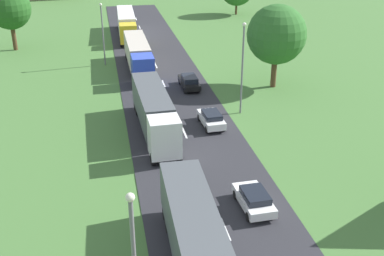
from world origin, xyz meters
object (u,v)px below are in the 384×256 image
(car_third, at_px, (211,118))
(lamppost_third, at_px, (103,31))
(lamppost_second, at_px, (242,65))
(tree_birch, at_px, (9,8))
(truck_third, at_px, (138,54))
(car_fourth, at_px, (189,82))
(tree_maple, at_px, (277,35))
(truck_fourth, at_px, (126,23))
(truck_second, at_px, (154,110))
(car_second, at_px, (254,199))
(truck_lead, at_px, (199,251))

(car_third, distance_m, lamppost_third, 23.42)
(lamppost_second, relative_size, tree_birch, 1.01)
(truck_third, bearing_deg, tree_birch, 141.59)
(lamppost_third, bearing_deg, car_fourth, -50.47)
(lamppost_third, bearing_deg, lamppost_second, -55.93)
(truck_third, relative_size, car_fourth, 3.02)
(tree_maple, bearing_deg, truck_fourth, 118.47)
(truck_fourth, bearing_deg, tree_birch, -162.53)
(lamppost_second, bearing_deg, truck_second, -161.58)
(truck_second, bearing_deg, car_third, 3.37)
(truck_second, distance_m, lamppost_third, 22.05)
(car_second, height_order, car_fourth, car_fourth)
(truck_fourth, distance_m, car_fourth, 26.24)
(truck_fourth, height_order, lamppost_third, lamppost_third)
(tree_birch, height_order, tree_maple, tree_maple)
(car_second, relative_size, tree_birch, 0.45)
(car_third, bearing_deg, car_second, -91.07)
(truck_lead, distance_m, lamppost_third, 41.19)
(lamppost_third, distance_m, tree_maple, 22.03)
(truck_second, distance_m, car_fourth, 12.01)
(truck_fourth, height_order, car_fourth, truck_fourth)
(car_third, relative_size, tree_birch, 0.47)
(car_second, bearing_deg, car_third, 88.93)
(truck_fourth, xyz_separation_m, car_second, (4.94, -49.68, -1.30))
(truck_second, xyz_separation_m, tree_maple, (14.64, 9.61, 3.77))
(tree_maple, bearing_deg, car_third, -135.18)
(car_third, height_order, tree_birch, tree_birch)
(car_third, bearing_deg, lamppost_third, 113.01)
(truck_second, relative_size, lamppost_third, 1.65)
(car_fourth, bearing_deg, truck_fourth, 101.25)
(truck_second, distance_m, car_second, 14.21)
(truck_third, xyz_separation_m, car_fourth, (4.94, -7.63, -1.26))
(truck_fourth, height_order, car_second, truck_fourth)
(tree_maple, bearing_deg, tree_birch, 144.74)
(car_third, bearing_deg, tree_maple, 44.82)
(truck_lead, relative_size, lamppost_second, 1.62)
(truck_fourth, bearing_deg, truck_lead, -90.09)
(car_second, distance_m, lamppost_second, 17.13)
(truck_lead, height_order, car_third, truck_lead)
(lamppost_third, bearing_deg, truck_second, -80.10)
(tree_birch, bearing_deg, truck_fourth, 17.47)
(car_second, bearing_deg, tree_birch, 115.37)
(lamppost_second, bearing_deg, lamppost_third, 124.07)
(truck_fourth, bearing_deg, truck_third, -89.44)
(truck_third, distance_m, lamppost_second, 17.88)
(truck_second, xyz_separation_m, tree_birch, (-16.11, 31.36, 3.69))
(truck_lead, relative_size, tree_maple, 1.57)
(truck_third, height_order, lamppost_third, lamppost_third)
(tree_birch, bearing_deg, car_second, -64.63)
(truck_second, height_order, truck_fourth, truck_second)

